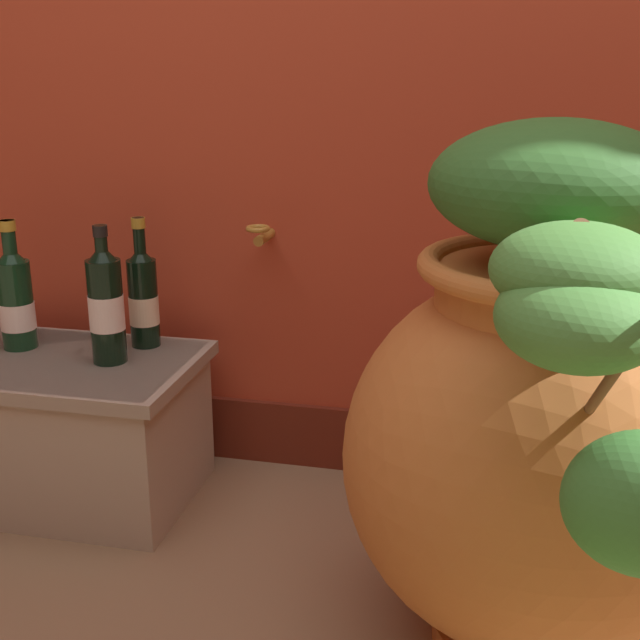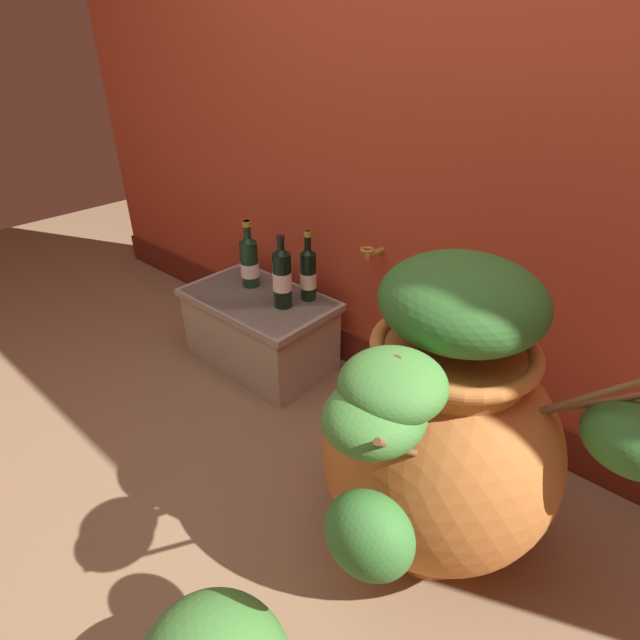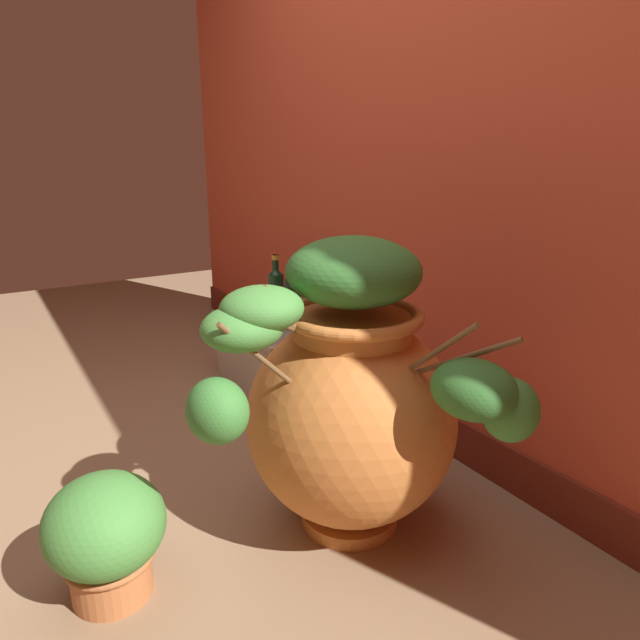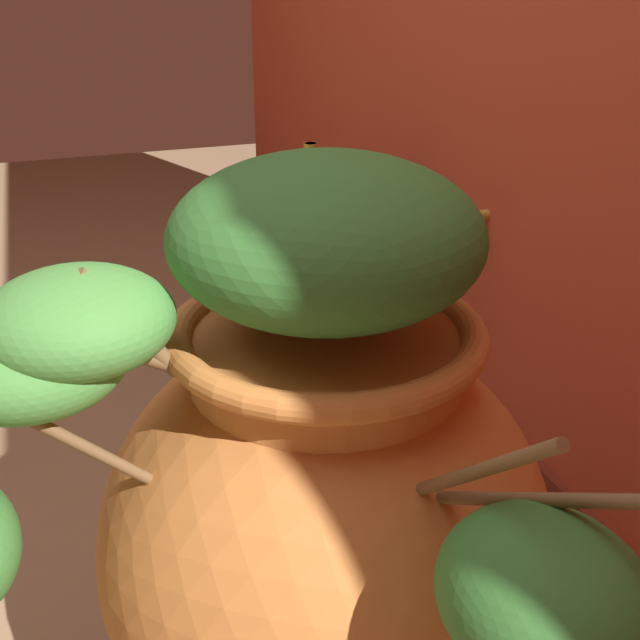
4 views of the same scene
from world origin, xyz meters
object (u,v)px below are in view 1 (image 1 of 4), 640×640
(wine_bottle_middle, at_px, (106,303))
(wine_bottle_right, at_px, (15,297))
(terracotta_urn, at_px, (545,423))
(wine_bottle_left, at_px, (143,295))

(wine_bottle_middle, distance_m, wine_bottle_right, 0.25)
(wine_bottle_middle, height_order, wine_bottle_right, wine_bottle_middle)
(terracotta_urn, xyz_separation_m, wine_bottle_right, (-1.18, 0.37, 0.03))
(terracotta_urn, relative_size, wine_bottle_left, 2.98)
(wine_bottle_left, distance_m, wine_bottle_middle, 0.13)
(wine_bottle_middle, bearing_deg, wine_bottle_right, 170.44)
(terracotta_urn, xyz_separation_m, wine_bottle_left, (-0.90, 0.45, 0.03))
(wine_bottle_middle, bearing_deg, wine_bottle_left, 74.59)
(terracotta_urn, distance_m, wine_bottle_middle, 0.99)
(terracotta_urn, bearing_deg, wine_bottle_middle, 160.50)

